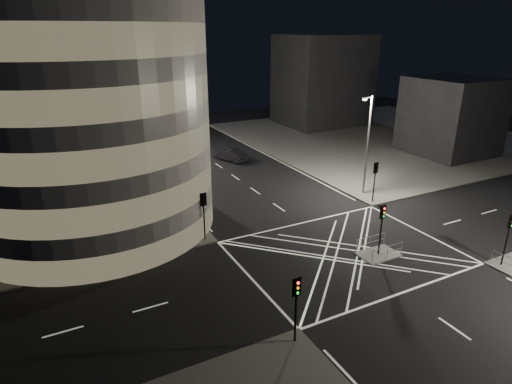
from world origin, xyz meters
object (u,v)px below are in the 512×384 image
traffic_signal_nl (296,298)px  traffic_signal_island (382,220)px  sedan (231,155)px  traffic_signal_fr (375,175)px  street_lamp_left_near (174,160)px  street_lamp_left_far (129,122)px  central_island (378,254)px  traffic_signal_nr (509,230)px  traffic_signal_fl (204,208)px  street_lamp_right_far (367,142)px

traffic_signal_nl → traffic_signal_island: (10.80, 5.30, 0.00)m
sedan → traffic_signal_fr: bearing=87.4°
street_lamp_left_near → street_lamp_left_far: bearing=90.0°
central_island → traffic_signal_nr: size_ratio=0.75×
traffic_signal_fr → street_lamp_left_far: (-18.24, 23.20, 2.63)m
traffic_signal_fl → street_lamp_left_near: bearing=97.0°
central_island → traffic_signal_nr: traffic_signal_nr is taller
traffic_signal_nl → street_lamp_left_far: (-0.64, 36.80, 2.63)m
central_island → street_lamp_left_far: bearing=110.0°
traffic_signal_nl → street_lamp_right_far: (18.24, 15.80, 2.63)m
street_lamp_left_near → street_lamp_left_far: size_ratio=1.00×
traffic_signal_nr → sedan: size_ratio=0.84×
central_island → traffic_signal_nl: bearing=-153.9°
traffic_signal_nl → traffic_signal_nr: (17.60, 0.00, 0.00)m
traffic_signal_nl → traffic_signal_island: bearing=26.1°
traffic_signal_island → street_lamp_right_far: 13.13m
street_lamp_right_far → sedan: size_ratio=2.10×
traffic_signal_island → street_lamp_left_near: 17.89m
traffic_signal_nr → street_lamp_right_far: size_ratio=0.40×
sedan → traffic_signal_nl: bearing=50.2°
traffic_signal_fr → street_lamp_left_far: street_lamp_left_far is taller
street_lamp_right_far → sedan: (-7.17, 17.18, -4.76)m
traffic_signal_fl → traffic_signal_nl: bearing=-90.0°
traffic_signal_fr → traffic_signal_nr: size_ratio=1.00×
traffic_signal_island → sedan: bearing=89.4°
traffic_signal_nl → traffic_signal_fl: bearing=90.0°
traffic_signal_fl → traffic_signal_nr: same height
traffic_signal_fl → traffic_signal_nl: size_ratio=1.00×
traffic_signal_nl → street_lamp_right_far: size_ratio=0.40×
traffic_signal_island → street_lamp_left_far: size_ratio=0.40×
traffic_signal_fr → traffic_signal_nr: same height
traffic_signal_nr → street_lamp_left_near: 26.32m
central_island → traffic_signal_fl: 13.91m
traffic_signal_nl → traffic_signal_island: size_ratio=1.00×
street_lamp_left_near → central_island: bearing=-49.7°
central_island → street_lamp_left_far: size_ratio=0.30×
traffic_signal_nr → traffic_signal_island: (-6.80, 5.30, 0.00)m
traffic_signal_fl → traffic_signal_island: 13.62m
central_island → traffic_signal_fl: (-10.80, 8.30, 2.84)m
traffic_signal_fl → traffic_signal_fr: same height
traffic_signal_island → traffic_signal_fr: bearing=50.7°
traffic_signal_fr → traffic_signal_nr: 13.60m
traffic_signal_nl → street_lamp_left_near: 18.99m
traffic_signal_nl → sedan: traffic_signal_nl is taller
street_lamp_right_far → traffic_signal_nl: bearing=-139.1°
central_island → traffic_signal_nr: (6.80, -5.30, 2.84)m
traffic_signal_fr → street_lamp_left_near: bearing=164.1°
traffic_signal_fr → street_lamp_left_near: 19.14m
traffic_signal_fr → traffic_signal_nr: (0.00, -13.60, 0.00)m
central_island → sedan: 27.70m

